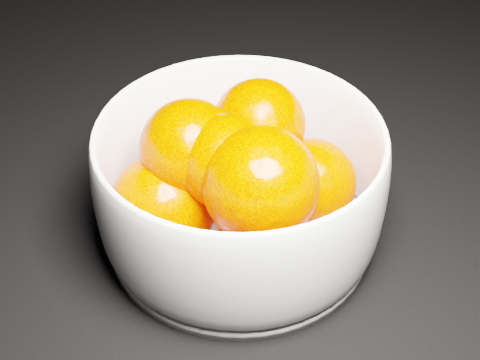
% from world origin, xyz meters
% --- Properties ---
extents(bowl, '(0.21, 0.21, 0.10)m').
position_xyz_m(bowl, '(0.25, 0.25, 0.05)').
color(bowl, silver).
rests_on(bowl, ground).
extents(orange_pile, '(0.16, 0.15, 0.11)m').
position_xyz_m(orange_pile, '(0.25, 0.24, 0.07)').
color(orange_pile, '#FF3B00').
rests_on(orange_pile, bowl).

